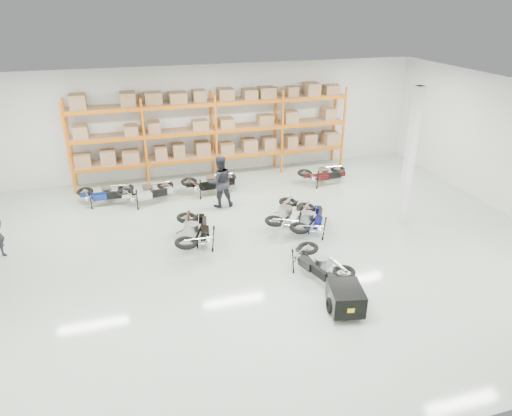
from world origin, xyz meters
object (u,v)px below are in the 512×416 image
object	(u,v)px
trailer	(345,298)
moto_back_a	(105,190)
moto_touring_right	(319,259)
moto_back_b	(147,188)
moto_back_c	(210,179)
person_back	(220,182)
moto_blue_centre	(310,215)
moto_back_d	(324,171)
moto_silver_left	(288,210)
moto_black_far_left	(194,226)

from	to	relation	value
trailer	moto_back_a	bearing A→B (deg)	135.57
moto_touring_right	moto_back_b	size ratio (longest dim) A/B	0.98
moto_back_c	person_back	size ratio (longest dim) A/B	0.99
moto_back_b	trailer	bearing A→B (deg)	-164.51
moto_blue_centre	moto_back_d	distance (m)	4.29
trailer	moto_back_d	distance (m)	8.38
moto_silver_left	moto_back_c	xyz separation A→B (m)	(-1.94, 3.42, 0.00)
moto_black_far_left	trailer	size ratio (longest dim) A/B	1.19
moto_black_far_left	moto_back_a	distance (m)	4.75
trailer	moto_touring_right	bearing A→B (deg)	101.66
person_back	moto_blue_centre	bearing A→B (deg)	129.30
moto_silver_left	moto_touring_right	distance (m)	3.14
moto_blue_centre	moto_back_c	world-z (taller)	moto_back_c
trailer	moto_back_c	size ratio (longest dim) A/B	0.89
moto_back_a	moto_back_d	bearing A→B (deg)	-89.97
moto_silver_left	moto_touring_right	world-z (taller)	moto_silver_left
trailer	moto_back_d	bearing A→B (deg)	81.30
moto_silver_left	moto_black_far_left	distance (m)	3.20
trailer	moto_silver_left	bearing A→B (deg)	98.56
moto_back_a	moto_touring_right	bearing A→B (deg)	-137.34
moto_silver_left	moto_back_d	size ratio (longest dim) A/B	1.05
moto_silver_left	moto_back_a	world-z (taller)	moto_silver_left
trailer	moto_back_c	distance (m)	8.32
trailer	person_back	bearing A→B (deg)	114.57
moto_blue_centre	moto_back_b	bearing A→B (deg)	-8.51
moto_black_far_left	person_back	xyz separation A→B (m)	(1.34, 2.52, 0.34)
moto_touring_right	moto_silver_left	bearing A→B (deg)	68.94
moto_back_a	moto_back_b	bearing A→B (deg)	-101.24
trailer	moto_back_d	xyz separation A→B (m)	(2.91, 7.85, 0.15)
moto_back_c	moto_back_d	world-z (taller)	moto_back_c
moto_blue_centre	moto_back_c	distance (m)	4.71
moto_back_c	moto_back_a	bearing A→B (deg)	84.64
moto_back_a	moto_back_c	world-z (taller)	moto_back_c
moto_silver_left	moto_back_b	bearing A→B (deg)	-0.39
moto_silver_left	trailer	size ratio (longest dim) A/B	1.12
moto_black_far_left	moto_blue_centre	bearing A→B (deg)	-173.83
trailer	moto_back_a	world-z (taller)	moto_back_a
moto_black_far_left	moto_back_d	distance (m)	6.81
moto_silver_left	moto_back_b	size ratio (longest dim) A/B	1.02
moto_touring_right	person_back	xyz separation A→B (m)	(-1.57, 5.25, 0.40)
moto_blue_centre	moto_black_far_left	distance (m)	3.70
moto_black_far_left	moto_touring_right	world-z (taller)	moto_black_far_left
trailer	moto_back_b	distance (m)	8.90
moto_silver_left	person_back	bearing A→B (deg)	-13.48
moto_black_far_left	moto_silver_left	bearing A→B (deg)	-163.57
moto_silver_left	moto_back_d	world-z (taller)	moto_silver_left
moto_blue_centre	moto_touring_right	world-z (taller)	moto_blue_centre
moto_black_far_left	moto_back_d	xyz separation A→B (m)	(5.83, 3.52, -0.06)
moto_back_a	person_back	bearing A→B (deg)	-106.77
moto_touring_right	moto_back_b	xyz separation A→B (m)	(-4.08, 6.30, 0.01)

